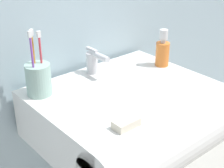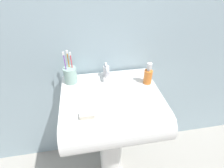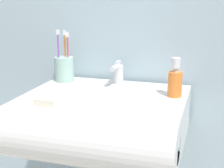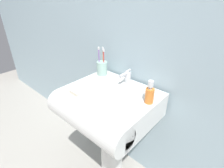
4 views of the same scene
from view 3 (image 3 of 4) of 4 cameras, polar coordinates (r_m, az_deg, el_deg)
The scene contains 5 objects.
sink_basin at distance 1.26m, azimuth -1.95°, elevation -6.35°, with size 0.59×0.54×0.17m.
faucet at distance 1.42m, azimuth 0.76°, elevation 1.94°, with size 0.04×0.12×0.10m.
toothbrush_cup at distance 1.49m, azimuth -7.97°, elevation 2.59°, with size 0.08×0.08×0.22m.
soap_bottle at distance 1.27m, azimuth 10.43°, elevation 0.45°, with size 0.05×0.05×0.14m.
bar_soap at distance 1.18m, azimuth -10.82°, elevation -2.96°, with size 0.08×0.04×0.02m, color silver.
Camera 3 is at (0.38, -1.17, 1.21)m, focal length 55.00 mm.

